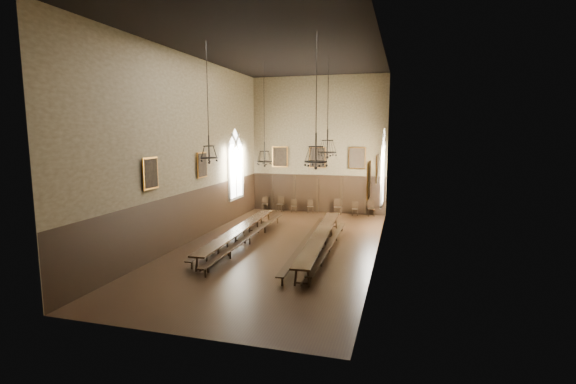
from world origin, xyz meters
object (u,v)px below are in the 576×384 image
at_px(chair_1, 280,207).
at_px(bench_right_outer, 330,247).
at_px(chair_7, 371,211).
at_px(table_left, 240,235).
at_px(chandelier_back_right, 327,146).
at_px(chair_6, 355,211).
at_px(chair_5, 338,210).
at_px(chandelier_front_right, 316,153).
at_px(bench_right_inner, 306,243).
at_px(chandelier_front_left, 209,149).
at_px(chair_3, 310,209).
at_px(bench_left_outer, 229,237).
at_px(chair_2, 294,208).
at_px(chandelier_back_left, 264,155).
at_px(chair_0, 265,206).
at_px(table_right, 321,242).
at_px(bench_left_inner, 250,238).

bearing_deg(chair_1, bench_right_outer, -52.45).
bearing_deg(chair_7, table_left, -139.62).
distance_m(bench_right_outer, chandelier_back_right, 5.03).
bearing_deg(chair_6, bench_right_outer, -95.82).
bearing_deg(chair_5, chandelier_front_right, -98.28).
distance_m(bench_right_inner, chandelier_front_left, 6.13).
height_order(table_left, chair_5, chair_5).
bearing_deg(chandelier_front_left, chair_3, 80.06).
distance_m(bench_left_outer, chandelier_front_left, 5.12).
relative_size(chair_2, chandelier_back_left, 0.16).
bearing_deg(bench_right_inner, chair_0, 119.64).
xyz_separation_m(bench_right_outer, chandelier_front_left, (-4.77, -2.12, 4.40)).
distance_m(chair_0, chandelier_back_left, 7.08).
height_order(chandelier_back_right, chandelier_front_left, same).
xyz_separation_m(chair_3, chandelier_back_right, (2.26, -6.47, 4.40)).
bearing_deg(table_left, chair_5, 67.58).
relative_size(chair_7, chandelier_front_right, 0.21).
height_order(table_left, chandelier_front_right, chandelier_front_right).
xyz_separation_m(chair_1, chandelier_back_right, (4.36, -6.38, 4.35)).
xyz_separation_m(table_right, bench_right_inner, (-0.66, -0.02, -0.10)).
relative_size(table_right, chair_2, 11.80).
bearing_deg(chandelier_back_right, bench_right_outer, -75.91).
relative_size(bench_left_outer, chandelier_back_right, 1.92).
bearing_deg(chair_3, chair_2, 168.67).
distance_m(bench_left_outer, bench_right_outer, 5.10).
height_order(table_right, bench_right_outer, table_right).
bearing_deg(bench_right_outer, bench_right_inner, 172.45).
height_order(chair_1, chair_3, chair_1).
relative_size(bench_left_outer, chair_3, 10.50).
relative_size(table_right, chandelier_front_left, 2.10).
height_order(chandelier_back_left, chandelier_front_left, same).
bearing_deg(chair_7, table_right, -116.42).
height_order(table_right, chandelier_front_right, chandelier_front_right).
height_order(table_right, chair_3, chair_3).
relative_size(bench_left_inner, bench_right_outer, 1.15).
bearing_deg(chair_1, chandelier_back_right, -47.66).
bearing_deg(table_left, chair_6, 61.21).
xyz_separation_m(chair_7, chandelier_back_right, (-1.73, -6.52, 4.35)).
xyz_separation_m(bench_right_inner, chair_0, (-4.95, 8.69, -0.01)).
xyz_separation_m(table_left, bench_right_outer, (4.47, -0.41, -0.12)).
bearing_deg(chair_5, chair_7, -10.28).
relative_size(chair_1, chair_3, 1.17).
bearing_deg(table_right, chair_7, 79.65).
relative_size(bench_right_inner, chair_6, 11.74).
height_order(bench_left_outer, bench_right_inner, bench_right_inner).
distance_m(table_left, chair_2, 8.35).
relative_size(chandelier_back_left, chandelier_front_right, 1.09).
bearing_deg(table_left, chandelier_front_left, -96.65).
bearing_deg(chair_0, chair_7, -8.47).
bearing_deg(chair_7, chandelier_front_left, -134.33).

